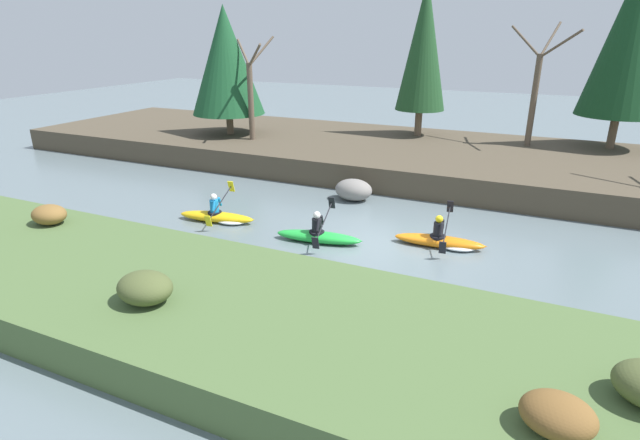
{
  "coord_description": "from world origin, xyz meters",
  "views": [
    {
      "loc": [
        4.23,
        -13.58,
        6.13
      ],
      "look_at": [
        -1.97,
        -0.14,
        0.55
      ],
      "focal_mm": 28.0,
      "sensor_mm": 36.0,
      "label": 1
    }
  ],
  "objects": [
    {
      "name": "ground_plane",
      "position": [
        0.0,
        0.0,
        0.0
      ],
      "size": [
        90.0,
        90.0,
        0.0
      ],
      "primitive_type": "plane",
      "color": "slate"
    },
    {
      "name": "riverbank_near",
      "position": [
        0.0,
        -5.93,
        0.43
      ],
      "size": [
        44.0,
        5.2,
        0.85
      ],
      "color": "#4C6638",
      "rests_on": "ground"
    },
    {
      "name": "riverbank_far",
      "position": [
        0.0,
        9.61,
        0.54
      ],
      "size": [
        44.0,
        9.67,
        1.08
      ],
      "color": "#4C4233",
      "rests_on": "ground"
    },
    {
      "name": "conifer_tree_far_left",
      "position": [
        -11.14,
        8.4,
        4.79
      ],
      "size": [
        3.72,
        3.72,
        6.37
      ],
      "color": "brown",
      "rests_on": "riverbank_far"
    },
    {
      "name": "conifer_tree_left",
      "position": [
        -2.02,
        12.19,
        5.52
      ],
      "size": [
        2.5,
        2.5,
        7.6
      ],
      "color": "brown",
      "rests_on": "riverbank_far"
    },
    {
      "name": "conifer_tree_mid_left",
      "position": [
        6.9,
        12.92,
        6.16
      ],
      "size": [
        3.6,
        3.6,
        8.69
      ],
      "color": "brown",
      "rests_on": "riverbank_far"
    },
    {
      "name": "bare_tree_upstream",
      "position": [
        -9.29,
        7.71,
        3.39
      ],
      "size": [
        2.74,
        2.71,
        4.9
      ],
      "color": "brown",
      "rests_on": "riverbank_far"
    },
    {
      "name": "bare_tree_mid_upstream",
      "position": [
        3.39,
        11.93,
        3.68
      ],
      "size": [
        3.07,
        3.03,
        5.53
      ],
      "color": "brown",
      "rests_on": "riverbank_far"
    },
    {
      "name": "shrub_clump_nearest",
      "position": [
        -8.71,
        -4.46,
        1.14
      ],
      "size": [
        1.05,
        0.88,
        0.57
      ],
      "color": "brown",
      "rests_on": "riverbank_near"
    },
    {
      "name": "shrub_clump_second",
      "position": [
        -2.89,
        -6.78,
        1.18
      ],
      "size": [
        1.21,
        1.01,
        0.66
      ],
      "color": "#4C562D",
      "rests_on": "riverbank_near"
    },
    {
      "name": "shrub_clump_third",
      "position": [
        4.93,
        -7.16,
        1.13
      ],
      "size": [
        1.04,
        0.86,
        0.56
      ],
      "color": "brown",
      "rests_on": "riverbank_near"
    },
    {
      "name": "kayaker_lead",
      "position": [
        1.79,
        0.64,
        0.2
      ],
      "size": [
        2.79,
        2.07,
        1.2
      ],
      "rotation": [
        0.0,
        0.0,
        0.11
      ],
      "color": "orange",
      "rests_on": "ground"
    },
    {
      "name": "kayaker_middle",
      "position": [
        -1.79,
        -0.6,
        0.22
      ],
      "size": [
        2.8,
        2.07,
        1.2
      ],
      "rotation": [
        0.0,
        0.0,
        0.16
      ],
      "color": "green",
      "rests_on": "ground"
    },
    {
      "name": "kayaker_trailing",
      "position": [
        -5.65,
        -0.42,
        0.2
      ],
      "size": [
        2.79,
        2.06,
        1.2
      ],
      "rotation": [
        0.0,
        0.0,
        0.18
      ],
      "color": "yellow",
      "rests_on": "ground"
    },
    {
      "name": "boulder_midstream",
      "position": [
        -2.33,
        3.75,
        0.41
      ],
      "size": [
        1.47,
        1.15,
        0.83
      ],
      "color": "gray",
      "rests_on": "ground"
    }
  ]
}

